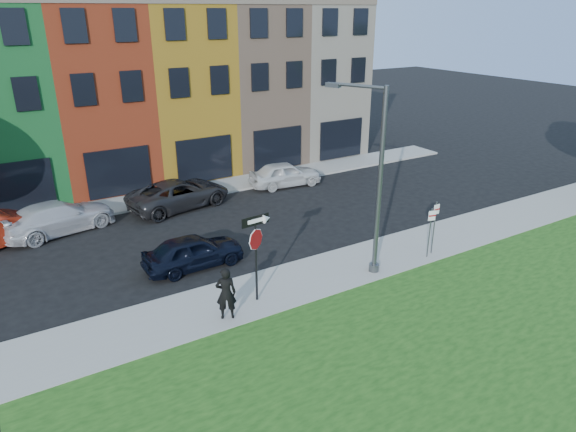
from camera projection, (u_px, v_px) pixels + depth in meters
ground at (386, 307)px, 18.03m from camera, size 120.00×120.00×0.00m
sidewalk_near at (374, 259)px, 21.35m from camera, size 40.00×3.00×0.12m
sidewalk_far at (164, 197)px, 28.46m from camera, size 40.00×2.40×0.12m
rowhouse_block at (132, 92)px, 31.77m from camera, size 30.00×10.12×10.00m
stop_sign at (256, 241)px, 17.42m from camera, size 1.05×0.14×3.22m
man at (226, 293)px, 16.87m from camera, size 1.00×0.94×1.86m
sedan_near at (193, 251)px, 20.61m from camera, size 1.83×4.13×1.38m
parked_car_red at (8, 228)px, 22.77m from camera, size 4.18×5.33×1.45m
parked_car_silver at (58, 217)px, 23.84m from camera, size 4.57×6.15×1.49m
parked_car_dark at (179, 194)px, 26.88m from camera, size 4.54×6.35×1.50m
parked_car_white at (285, 174)px, 30.18m from camera, size 2.69×4.65×1.45m
street_lamp at (374, 183)px, 19.05m from camera, size 1.30×2.41×7.18m
parking_sign_a at (430, 227)px, 20.94m from camera, size 0.32×0.12×2.16m
parking_sign_b at (435, 222)px, 21.21m from camera, size 0.32×0.09×2.33m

